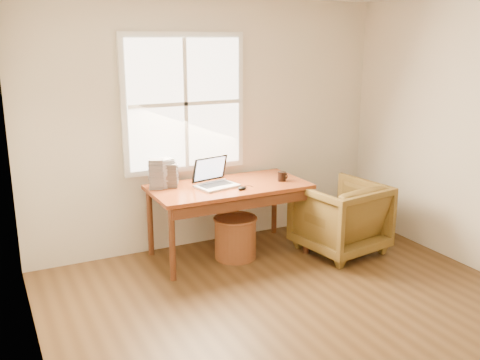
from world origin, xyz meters
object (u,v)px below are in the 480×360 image
object	(u,v)px
armchair	(340,217)
wicker_stool	(235,238)
laptop	(217,174)
coffee_mug	(282,176)
desk	(229,187)
cd_stack_a	(166,173)

from	to	relation	value
armchair	wicker_stool	world-z (taller)	armchair
armchair	laptop	world-z (taller)	laptop
armchair	coffee_mug	xyz separation A→B (m)	(-0.52, 0.34, 0.42)
desk	coffee_mug	world-z (taller)	coffee_mug
desk	wicker_stool	distance (m)	0.53
coffee_mug	cd_stack_a	size ratio (longest dim) A/B	0.34
cd_stack_a	wicker_stool	bearing A→B (deg)	-29.14
laptop	desk	bearing A→B (deg)	-3.65
laptop	coffee_mug	bearing A→B (deg)	-19.08
wicker_stool	cd_stack_a	bearing A→B (deg)	150.86
desk	coffee_mug	distance (m)	0.58
armchair	desk	bearing A→B (deg)	-30.76
desk	laptop	bearing A→B (deg)	-171.05
coffee_mug	wicker_stool	bearing A→B (deg)	-159.02
armchair	coffee_mug	distance (m)	0.75
laptop	coffee_mug	world-z (taller)	laptop
armchair	wicker_stool	size ratio (longest dim) A/B	1.95
wicker_stool	laptop	xyz separation A→B (m)	(-0.16, 0.10, 0.68)
desk	wicker_stool	size ratio (longest dim) A/B	3.78
armchair	laptop	xyz separation A→B (m)	(-1.23, 0.42, 0.52)
wicker_stool	armchair	bearing A→B (deg)	-16.87
armchair	cd_stack_a	distance (m)	1.88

